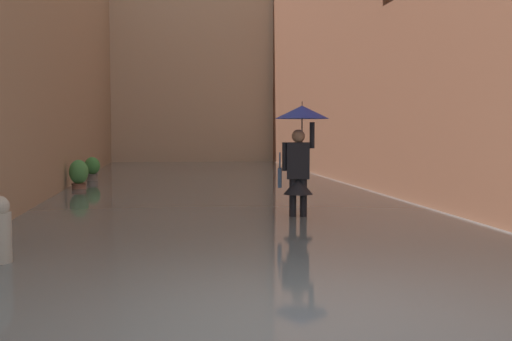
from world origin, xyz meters
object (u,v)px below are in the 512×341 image
Objects in this scene: potted_plant_far_right at (92,170)px; potted_plant_mid_right at (79,176)px; person_wading at (300,143)px; potted_plant_mid_left at (299,164)px.

potted_plant_mid_right is (0.04, 2.56, 0.01)m from potted_plant_far_right.
person_wading is 7.33m from potted_plant_mid_right.
potted_plant_mid_right is at bearing 89.16° from potted_plant_far_right.
potted_plant_far_right is at bearing -62.35° from person_wading.
potted_plant_mid_left is at bearing -101.57° from person_wading.
person_wading is 11.63m from potted_plant_mid_left.
person_wading is at bearing 78.43° from potted_plant_mid_left.
person_wading is 2.47× the size of potted_plant_far_right.
potted_plant_mid_left is 0.89× the size of potted_plant_mid_right.
potted_plant_far_right is at bearing -90.84° from potted_plant_mid_right.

